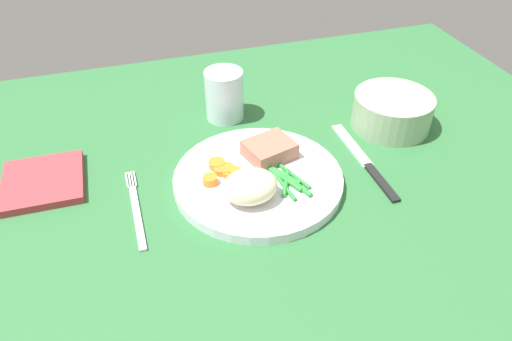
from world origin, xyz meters
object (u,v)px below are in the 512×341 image
object	(u,v)px
knife	(365,162)
salad_bowl	(392,109)
water_glass	(223,99)
meat_portion	(269,150)
dinner_plate	(256,180)
napkin	(43,182)
fork	(136,209)

from	to	relation	value
knife	salad_bowl	bearing A→B (deg)	42.68
salad_bowl	knife	bearing A→B (deg)	-137.04
knife	salad_bowl	world-z (taller)	salad_bowl
knife	water_glass	xyz separation A→B (cm)	(-17.90, 19.83, 3.56)
knife	meat_portion	bearing A→B (deg)	163.49
dinner_plate	salad_bowl	size ratio (longest dim) A/B	1.87
knife	water_glass	world-z (taller)	water_glass
salad_bowl	napkin	bearing A→B (deg)	178.88
salad_bowl	fork	bearing A→B (deg)	-169.38
meat_portion	fork	distance (cm)	21.74
dinner_plate	knife	world-z (taller)	dinner_plate
dinner_plate	napkin	size ratio (longest dim) A/B	2.11
fork	napkin	bearing A→B (deg)	147.08
fork	knife	distance (cm)	35.73
dinner_plate	salad_bowl	xyz separation A→B (cm)	(27.01, 8.14, 2.51)
meat_portion	napkin	distance (cm)	34.19
fork	knife	world-z (taller)	knife
water_glass	dinner_plate	bearing A→B (deg)	-90.17
meat_portion	water_glass	world-z (taller)	water_glass
dinner_plate	napkin	bearing A→B (deg)	163.01
knife	water_glass	size ratio (longest dim) A/B	2.32
knife	fork	bearing A→B (deg)	179.67
water_glass	salad_bowl	xyz separation A→B (cm)	(26.95, -11.41, -0.45)
water_glass	napkin	xyz separation A→B (cm)	(-30.37, -10.29, -3.15)
dinner_plate	napkin	xyz separation A→B (cm)	(-30.31, 9.26, -0.18)
dinner_plate	salad_bowl	world-z (taller)	salad_bowl
fork	meat_portion	bearing A→B (deg)	15.53
meat_portion	salad_bowl	world-z (taller)	salad_bowl
fork	napkin	world-z (taller)	napkin
salad_bowl	napkin	size ratio (longest dim) A/B	1.13
water_glass	fork	bearing A→B (deg)	-131.99
knife	salad_bowl	xyz separation A→B (cm)	(9.05, 8.43, 3.11)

